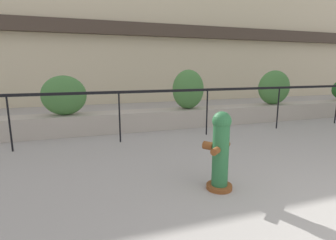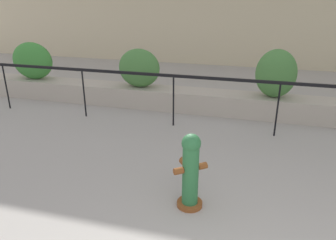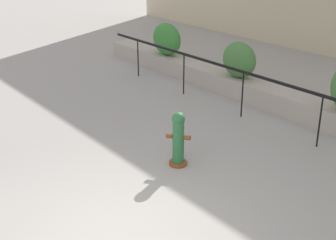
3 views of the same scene
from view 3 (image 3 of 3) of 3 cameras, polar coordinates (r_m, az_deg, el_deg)
name	(u,v)px [view 3 (image 3 of 3)]	position (r m, az deg, el deg)	size (l,w,h in m)	color
ground_plane	(120,236)	(7.18, -5.93, -13.87)	(120.00, 120.00, 0.00)	#9E9991
fence_railing_segment	(323,101)	(9.88, 18.32, 2.24)	(15.00, 0.05, 1.15)	black
hedge_bush_0	(167,39)	(14.86, -0.16, 9.84)	(1.19, 0.59, 1.00)	#387F33
hedge_bush_1	(239,60)	(12.66, 8.66, 7.26)	(1.06, 0.61, 0.96)	#427538
fire_hydrant	(178,138)	(8.83, 1.27, -2.25)	(0.49, 0.49, 1.08)	brown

